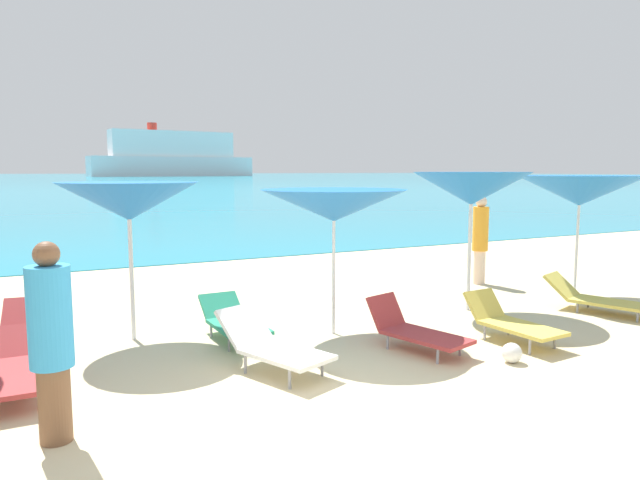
{
  "coord_description": "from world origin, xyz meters",
  "views": [
    {
      "loc": [
        -2.43,
        -4.6,
        2.35
      ],
      "look_at": [
        1.91,
        3.91,
        1.2
      ],
      "focal_mm": 32.56,
      "sensor_mm": 36.0,
      "label": 1
    }
  ],
  "objects_px": {
    "umbrella_3": "(334,206)",
    "lounge_chair_5": "(599,298)",
    "lounge_chair_2": "(414,329)",
    "beachgoer_1": "(480,237)",
    "umbrella_5": "(580,191)",
    "cruise_ship": "(173,156)",
    "lounge_chair_3": "(511,321)",
    "lounge_chair_8": "(12,368)",
    "beach_ball": "(512,353)",
    "umbrella_4": "(471,189)",
    "beachgoer_0": "(51,338)",
    "lounge_chair_1": "(233,320)",
    "lounge_chair_7": "(16,331)",
    "umbrella_2": "(129,202)",
    "lounge_chair_4": "(272,344)"
  },
  "relations": [
    {
      "from": "lounge_chair_8",
      "to": "beach_ball",
      "type": "distance_m",
      "value": 5.71
    },
    {
      "from": "umbrella_3",
      "to": "cruise_ship",
      "type": "relative_size",
      "value": 0.03
    },
    {
      "from": "lounge_chair_1",
      "to": "beach_ball",
      "type": "xyz_separation_m",
      "value": [
        2.71,
        -2.55,
        -0.14
      ]
    },
    {
      "from": "umbrella_4",
      "to": "lounge_chair_1",
      "type": "xyz_separation_m",
      "value": [
        -4.08,
        0.19,
        -1.79
      ]
    },
    {
      "from": "umbrella_4",
      "to": "lounge_chair_3",
      "type": "bearing_deg",
      "value": -113.27
    },
    {
      "from": "umbrella_2",
      "to": "cruise_ship",
      "type": "xyz_separation_m",
      "value": [
        53.28,
        229.97,
        6.07
      ]
    },
    {
      "from": "beach_ball",
      "to": "lounge_chair_8",
      "type": "bearing_deg",
      "value": 162.49
    },
    {
      "from": "lounge_chair_5",
      "to": "lounge_chair_7",
      "type": "xyz_separation_m",
      "value": [
        -8.6,
        1.91,
        0.06
      ]
    },
    {
      "from": "lounge_chair_2",
      "to": "lounge_chair_8",
      "type": "distance_m",
      "value": 4.74
    },
    {
      "from": "umbrella_3",
      "to": "lounge_chair_1",
      "type": "relative_size",
      "value": 1.48
    },
    {
      "from": "beachgoer_1",
      "to": "lounge_chair_2",
      "type": "bearing_deg",
      "value": 155.28
    },
    {
      "from": "lounge_chair_3",
      "to": "lounge_chair_8",
      "type": "distance_m",
      "value": 6.17
    },
    {
      "from": "lounge_chair_1",
      "to": "beachgoer_1",
      "type": "distance_m",
      "value": 6.05
    },
    {
      "from": "beachgoer_0",
      "to": "beach_ball",
      "type": "height_order",
      "value": "beachgoer_0"
    },
    {
      "from": "lounge_chair_8",
      "to": "umbrella_2",
      "type": "bearing_deg",
      "value": 44.67
    },
    {
      "from": "lounge_chair_2",
      "to": "beachgoer_1",
      "type": "bearing_deg",
      "value": 22.48
    },
    {
      "from": "beachgoer_1",
      "to": "umbrella_2",
      "type": "bearing_deg",
      "value": 124.19
    },
    {
      "from": "umbrella_4",
      "to": "lounge_chair_5",
      "type": "xyz_separation_m",
      "value": [
        1.8,
        -1.13,
        -1.81
      ]
    },
    {
      "from": "lounge_chair_4",
      "to": "lounge_chair_5",
      "type": "relative_size",
      "value": 0.87
    },
    {
      "from": "umbrella_5",
      "to": "lounge_chair_3",
      "type": "bearing_deg",
      "value": -153.85
    },
    {
      "from": "umbrella_2",
      "to": "lounge_chair_1",
      "type": "bearing_deg",
      "value": -25.23
    },
    {
      "from": "lounge_chair_3",
      "to": "lounge_chair_5",
      "type": "relative_size",
      "value": 0.78
    },
    {
      "from": "lounge_chair_4",
      "to": "umbrella_3",
      "type": "bearing_deg",
      "value": 16.27
    },
    {
      "from": "beachgoer_0",
      "to": "beachgoer_1",
      "type": "distance_m",
      "value": 9.02
    },
    {
      "from": "umbrella_2",
      "to": "beachgoer_0",
      "type": "distance_m",
      "value": 3.25
    },
    {
      "from": "lounge_chair_5",
      "to": "beachgoer_1",
      "type": "height_order",
      "value": "beachgoer_1"
    },
    {
      "from": "umbrella_2",
      "to": "umbrella_4",
      "type": "relative_size",
      "value": 0.94
    },
    {
      "from": "beachgoer_0",
      "to": "beach_ball",
      "type": "xyz_separation_m",
      "value": [
        5.09,
        -0.26,
        -0.8
      ]
    },
    {
      "from": "lounge_chair_7",
      "to": "umbrella_4",
      "type": "bearing_deg",
      "value": 2.38
    },
    {
      "from": "umbrella_2",
      "to": "umbrella_3",
      "type": "bearing_deg",
      "value": -20.84
    },
    {
      "from": "umbrella_5",
      "to": "cruise_ship",
      "type": "height_order",
      "value": "cruise_ship"
    },
    {
      "from": "umbrella_2",
      "to": "lounge_chair_8",
      "type": "bearing_deg",
      "value": -136.06
    },
    {
      "from": "umbrella_5",
      "to": "beach_ball",
      "type": "distance_m",
      "value": 4.79
    },
    {
      "from": "umbrella_3",
      "to": "lounge_chair_7",
      "type": "relative_size",
      "value": 1.38
    },
    {
      "from": "umbrella_3",
      "to": "lounge_chair_5",
      "type": "relative_size",
      "value": 1.18
    },
    {
      "from": "umbrella_4",
      "to": "lounge_chair_4",
      "type": "height_order",
      "value": "umbrella_4"
    },
    {
      "from": "lounge_chair_2",
      "to": "beachgoer_1",
      "type": "xyz_separation_m",
      "value": [
        3.87,
        3.04,
        0.7
      ]
    },
    {
      "from": "lounge_chair_5",
      "to": "umbrella_3",
      "type": "bearing_deg",
      "value": 148.8
    },
    {
      "from": "umbrella_3",
      "to": "beach_ball",
      "type": "distance_m",
      "value": 3.06
    },
    {
      "from": "lounge_chair_1",
      "to": "lounge_chair_8",
      "type": "xyz_separation_m",
      "value": [
        -2.73,
        -0.83,
        0.01
      ]
    },
    {
      "from": "lounge_chair_1",
      "to": "cruise_ship",
      "type": "height_order",
      "value": "cruise_ship"
    },
    {
      "from": "umbrella_2",
      "to": "beach_ball",
      "type": "height_order",
      "value": "umbrella_2"
    },
    {
      "from": "lounge_chair_3",
      "to": "umbrella_4",
      "type": "bearing_deg",
      "value": 62.37
    },
    {
      "from": "lounge_chair_4",
      "to": "lounge_chair_7",
      "type": "bearing_deg",
      "value": 121.3
    },
    {
      "from": "lounge_chair_3",
      "to": "lounge_chair_5",
      "type": "height_order",
      "value": "lounge_chair_3"
    },
    {
      "from": "umbrella_4",
      "to": "beach_ball",
      "type": "bearing_deg",
      "value": -120.15
    },
    {
      "from": "lounge_chair_1",
      "to": "cruise_ship",
      "type": "xyz_separation_m",
      "value": [
        52.03,
        230.56,
        7.74
      ]
    },
    {
      "from": "lounge_chair_3",
      "to": "umbrella_5",
      "type": "bearing_deg",
      "value": 21.78
    },
    {
      "from": "umbrella_3",
      "to": "beachgoer_1",
      "type": "distance_m",
      "value": 4.91
    },
    {
      "from": "umbrella_4",
      "to": "umbrella_5",
      "type": "distance_m",
      "value": 2.45
    }
  ]
}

